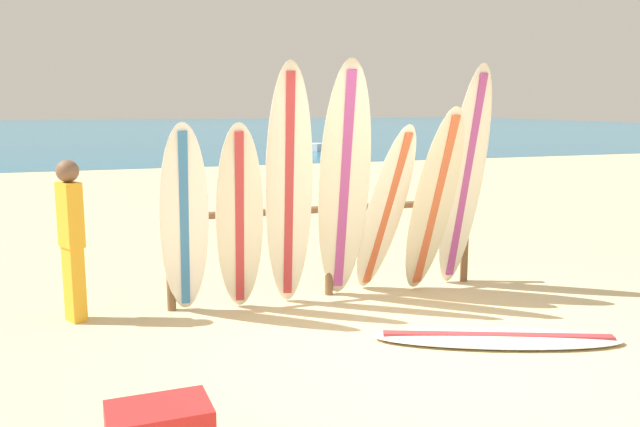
{
  "coord_description": "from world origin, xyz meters",
  "views": [
    {
      "loc": [
        -2.64,
        -4.59,
        2.1
      ],
      "look_at": [
        -0.19,
        2.41,
        0.88
      ],
      "focal_mm": 36.91,
      "sensor_mm": 36.0,
      "label": 1
    }
  ],
  "objects_px": {
    "surfboard_rack": "(329,229)",
    "surfboard_lying_on_sand": "(497,338)",
    "surfboard_leaning_right": "(434,202)",
    "surfboard_leaning_far_left": "(184,221)",
    "beachgoer_standing": "(71,234)",
    "small_boat_offshore": "(296,145)",
    "surfboard_leaning_center": "(344,185)",
    "surfboard_leaning_center_right": "(385,211)",
    "surfboard_leaning_left": "(239,219)",
    "surfboard_leaning_center_left": "(289,188)",
    "surfboard_leaning_far_right": "(464,179)"
  },
  "relations": [
    {
      "from": "surfboard_rack",
      "to": "beachgoer_standing",
      "type": "bearing_deg",
      "value": -179.41
    },
    {
      "from": "surfboard_leaning_far_left",
      "to": "beachgoer_standing",
      "type": "relative_size",
      "value": 1.23
    },
    {
      "from": "surfboard_leaning_left",
      "to": "small_boat_offshore",
      "type": "bearing_deg",
      "value": 71.46
    },
    {
      "from": "surfboard_leaning_left",
      "to": "surfboard_leaning_right",
      "type": "height_order",
      "value": "surfboard_leaning_right"
    },
    {
      "from": "surfboard_leaning_far_left",
      "to": "surfboard_leaning_center_right",
      "type": "xyz_separation_m",
      "value": [
        2.18,
        0.05,
        -0.02
      ]
    },
    {
      "from": "surfboard_leaning_center",
      "to": "surfboard_leaning_left",
      "type": "bearing_deg",
      "value": 177.93
    },
    {
      "from": "surfboard_leaning_left",
      "to": "surfboard_lying_on_sand",
      "type": "height_order",
      "value": "surfboard_leaning_left"
    },
    {
      "from": "surfboard_leaning_center_right",
      "to": "beachgoer_standing",
      "type": "relative_size",
      "value": 1.21
    },
    {
      "from": "surfboard_leaning_center_left",
      "to": "surfboard_lying_on_sand",
      "type": "relative_size",
      "value": 1.12
    },
    {
      "from": "surfboard_leaning_far_left",
      "to": "surfboard_leaning_right",
      "type": "bearing_deg",
      "value": -1.78
    },
    {
      "from": "surfboard_leaning_right",
      "to": "surfboard_leaning_far_left",
      "type": "bearing_deg",
      "value": 178.22
    },
    {
      "from": "surfboard_leaning_left",
      "to": "small_boat_offshore",
      "type": "height_order",
      "value": "surfboard_leaning_left"
    },
    {
      "from": "surfboard_leaning_center_left",
      "to": "surfboard_leaning_right",
      "type": "bearing_deg",
      "value": -2.13
    },
    {
      "from": "surfboard_leaning_right",
      "to": "surfboard_lying_on_sand",
      "type": "distance_m",
      "value": 1.83
    },
    {
      "from": "surfboard_leaning_center",
      "to": "surfboard_lying_on_sand",
      "type": "height_order",
      "value": "surfboard_leaning_center"
    },
    {
      "from": "surfboard_rack",
      "to": "surfboard_leaning_center",
      "type": "relative_size",
      "value": 1.39
    },
    {
      "from": "surfboard_leaning_center_right",
      "to": "surfboard_lying_on_sand",
      "type": "height_order",
      "value": "surfboard_leaning_center_right"
    },
    {
      "from": "surfboard_lying_on_sand",
      "to": "small_boat_offshore",
      "type": "bearing_deg",
      "value": 76.88
    },
    {
      "from": "surfboard_rack",
      "to": "surfboard_leaning_left",
      "type": "height_order",
      "value": "surfboard_leaning_left"
    },
    {
      "from": "beachgoer_standing",
      "to": "surfboard_leaning_left",
      "type": "bearing_deg",
      "value": -10.89
    },
    {
      "from": "surfboard_rack",
      "to": "surfboard_lying_on_sand",
      "type": "relative_size",
      "value": 1.57
    },
    {
      "from": "surfboard_leaning_far_left",
      "to": "surfboard_leaning_center",
      "type": "relative_size",
      "value": 0.77
    },
    {
      "from": "surfboard_rack",
      "to": "surfboard_leaning_center_right",
      "type": "distance_m",
      "value": 0.65
    },
    {
      "from": "surfboard_rack",
      "to": "surfboard_leaning_center_left",
      "type": "xyz_separation_m",
      "value": [
        -0.56,
        -0.33,
        0.52
      ]
    },
    {
      "from": "beachgoer_standing",
      "to": "small_boat_offshore",
      "type": "xyz_separation_m",
      "value": [
        9.33,
        22.79,
        -0.62
      ]
    },
    {
      "from": "surfboard_rack",
      "to": "surfboard_leaning_right",
      "type": "bearing_deg",
      "value": -20.05
    },
    {
      "from": "surfboard_leaning_center_right",
      "to": "surfboard_leaning_center_left",
      "type": "bearing_deg",
      "value": -176.07
    },
    {
      "from": "surfboard_leaning_center_left",
      "to": "surfboard_leaning_right",
      "type": "relative_size",
      "value": 1.21
    },
    {
      "from": "surfboard_rack",
      "to": "surfboard_lying_on_sand",
      "type": "distance_m",
      "value": 2.23
    },
    {
      "from": "surfboard_rack",
      "to": "surfboard_leaning_far_left",
      "type": "bearing_deg",
      "value": -169.14
    },
    {
      "from": "surfboard_leaning_center_left",
      "to": "beachgoer_standing",
      "type": "relative_size",
      "value": 1.59
    },
    {
      "from": "surfboard_leaning_right",
      "to": "small_boat_offshore",
      "type": "relative_size",
      "value": 0.86
    },
    {
      "from": "surfboard_leaning_far_right",
      "to": "surfboard_leaning_right",
      "type": "bearing_deg",
      "value": -162.96
    },
    {
      "from": "surfboard_leaning_left",
      "to": "surfboard_leaning_far_right",
      "type": "xyz_separation_m",
      "value": [
        2.62,
        0.08,
        0.3
      ]
    },
    {
      "from": "surfboard_rack",
      "to": "surfboard_leaning_far_right",
      "type": "relative_size",
      "value": 1.4
    },
    {
      "from": "surfboard_leaning_far_left",
      "to": "surfboard_leaning_center_left",
      "type": "height_order",
      "value": "surfboard_leaning_center_left"
    },
    {
      "from": "surfboard_leaning_center",
      "to": "beachgoer_standing",
      "type": "relative_size",
      "value": 1.61
    },
    {
      "from": "surfboard_leaning_far_right",
      "to": "beachgoer_standing",
      "type": "relative_size",
      "value": 1.61
    },
    {
      "from": "surfboard_leaning_left",
      "to": "surfboard_leaning_far_right",
      "type": "distance_m",
      "value": 2.63
    },
    {
      "from": "surfboard_leaning_center_right",
      "to": "surfboard_rack",
      "type": "bearing_deg",
      "value": 155.32
    },
    {
      "from": "surfboard_leaning_center_left",
      "to": "surfboard_leaning_right",
      "type": "height_order",
      "value": "surfboard_leaning_center_left"
    },
    {
      "from": "surfboard_leaning_far_left",
      "to": "surfboard_leaning_center",
      "type": "height_order",
      "value": "surfboard_leaning_center"
    },
    {
      "from": "surfboard_leaning_far_right",
      "to": "small_boat_offshore",
      "type": "bearing_deg",
      "value": 77.44
    },
    {
      "from": "surfboard_leaning_center_left",
      "to": "surfboard_leaning_center_right",
      "type": "distance_m",
      "value": 1.16
    },
    {
      "from": "surfboard_leaning_right",
      "to": "surfboard_leaning_far_right",
      "type": "distance_m",
      "value": 0.53
    },
    {
      "from": "surfboard_leaning_right",
      "to": "surfboard_leaning_center",
      "type": "bearing_deg",
      "value": 178.82
    },
    {
      "from": "beachgoer_standing",
      "to": "surfboard_leaning_right",
      "type": "bearing_deg",
      "value": -5.6
    },
    {
      "from": "surfboard_leaning_far_right",
      "to": "surfboard_leaning_left",
      "type": "bearing_deg",
      "value": -178.25
    },
    {
      "from": "surfboard_leaning_left",
      "to": "small_boat_offshore",
      "type": "relative_size",
      "value": 0.8
    },
    {
      "from": "surfboard_leaning_far_left",
      "to": "surfboard_leaning_center_left",
      "type": "xyz_separation_m",
      "value": [
        1.06,
        -0.02,
        0.29
      ]
    }
  ]
}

